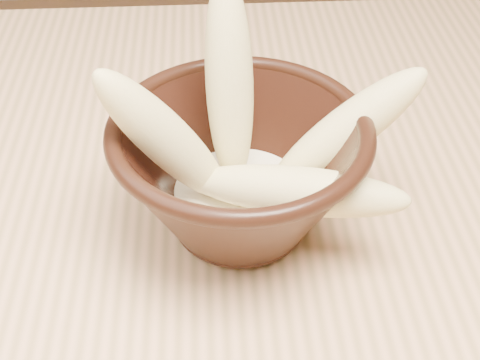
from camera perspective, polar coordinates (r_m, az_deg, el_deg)
The scene contains 7 objects.
table at distance 0.58m, azimuth -19.16°, elevation -11.93°, with size 1.20×0.80×0.75m.
bowl at distance 0.47m, azimuth 0.00°, elevation 0.79°, with size 0.18×0.18×0.10m.
milk_puddle at distance 0.49m, azimuth -0.00°, elevation -1.41°, with size 0.10×0.10×0.01m, color #FDF0CB.
banana_upright at distance 0.47m, azimuth -0.90°, elevation 8.30°, with size 0.03×0.03×0.15m, color #DBCE81.
banana_left at distance 0.44m, azimuth -6.40°, elevation 3.55°, with size 0.03×0.03×0.14m, color #DBCE81.
banana_right at distance 0.48m, azimuth 9.09°, elevation 4.24°, with size 0.03×0.03×0.13m, color #DBCE81.
banana_across at distance 0.45m, azimuth 4.90°, elevation -0.91°, with size 0.03×0.03×0.15m, color #DBCE81.
Camera 1 is at (0.17, -0.33, 1.11)m, focal length 50.00 mm.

